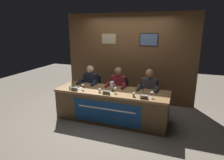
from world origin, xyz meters
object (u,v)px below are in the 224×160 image
object	(u,v)px
water_cup_center	(100,91)
microphone_center	(113,88)
conference_table	(110,101)
chair_center	(120,95)
nameplate_left	(74,89)
microphone_left	(79,85)
chair_left	(93,92)
nameplate_right	(144,97)
water_cup_left	(70,88)
water_cup_right	(134,95)
microphone_right	(143,91)
panelist_left	(90,84)
juice_glass_center	(115,89)
juice_glass_left	(83,86)
nameplate_center	(106,92)
document_stack_left	(78,88)
juice_glass_right	(152,94)
panelist_center	(117,87)
water_pitcher_central	(112,85)
chair_right	(149,98)

from	to	relation	value
water_cup_center	microphone_center	bearing A→B (deg)	39.16
conference_table	chair_center	xyz separation A→B (m)	(-0.00, 0.72, -0.08)
nameplate_left	microphone_left	world-z (taller)	microphone_left
chair_left	conference_table	bearing A→B (deg)	-42.24
nameplate_left	nameplate_right	bearing A→B (deg)	0.21
water_cup_center	microphone_center	world-z (taller)	microphone_center
water_cup_left	water_cup_center	size ratio (longest dim) A/B	1.00
water_cup_right	microphone_right	world-z (taller)	microphone_right
panelist_left	juice_glass_center	distance (m)	1.11
panelist_left	juice_glass_left	distance (m)	0.64
nameplate_center	document_stack_left	distance (m)	0.84
juice_glass_center	nameplate_right	world-z (taller)	juice_glass_center
conference_table	juice_glass_right	size ratio (longest dim) A/B	21.63
nameplate_right	nameplate_left	bearing A→B (deg)	-179.79
panelist_center	juice_glass_center	world-z (taller)	panelist_center
microphone_center	water_pitcher_central	xyz separation A→B (m)	(-0.06, 0.10, 0.02)
panelist_center	juice_glass_left	bearing A→B (deg)	-137.42
juice_glass_left	water_cup_center	xyz separation A→B (m)	(0.45, -0.04, -0.05)
conference_table	document_stack_left	xyz separation A→B (m)	(-0.85, -0.03, 0.25)
panelist_center	microphone_right	xyz separation A→B (m)	(0.75, -0.48, 0.12)
water_cup_center	chair_right	bearing A→B (deg)	40.31
panelist_left	water_pitcher_central	size ratio (longest dim) A/B	5.81
chair_left	microphone_center	distance (m)	1.13
chair_center	water_cup_center	xyz separation A→B (m)	(-0.21, -0.85, 0.36)
juice_glass_right	microphone_right	bearing A→B (deg)	149.13
microphone_left	chair_left	bearing A→B (deg)	86.48
chair_left	microphone_right	xyz separation A→B (m)	(1.55, -0.68, 0.39)
chair_center	microphone_right	distance (m)	1.09
nameplate_center	water_cup_center	size ratio (longest dim) A/B	2.15
microphone_left	water_cup_left	bearing A→B (deg)	-128.55
water_cup_right	water_cup_left	bearing A→B (deg)	-179.86
water_cup_left	chair_center	xyz separation A→B (m)	(0.98, 0.88, -0.36)
juice_glass_left	water_cup_right	bearing A→B (deg)	-2.84
microphone_left	water_pitcher_central	distance (m)	0.83
chair_left	water_cup_center	bearing A→B (deg)	-55.73
water_cup_left	chair_right	bearing A→B (deg)	26.34
microphone_right	chair_left	bearing A→B (deg)	156.24
nameplate_left	document_stack_left	xyz separation A→B (m)	(-0.02, 0.18, -0.03)
chair_center	juice_glass_center	distance (m)	0.89
water_cup_left	microphone_right	world-z (taller)	microphone_right
chair_right	microphone_right	world-z (taller)	microphone_right
microphone_center	conference_table	bearing A→B (deg)	-118.08
microphone_left	microphone_right	size ratio (longest dim) A/B	1.00
water_cup_center	water_pitcher_central	distance (m)	0.37
panelist_left	nameplate_right	xyz separation A→B (m)	(1.62, -0.72, 0.08)
conference_table	water_cup_center	world-z (taller)	water_cup_center
conference_table	juice_glass_right	bearing A→B (deg)	-5.09
microphone_right	chair_center	bearing A→B (deg)	137.86
water_cup_right	document_stack_left	distance (m)	1.45
chair_right	nameplate_left	bearing A→B (deg)	-150.35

